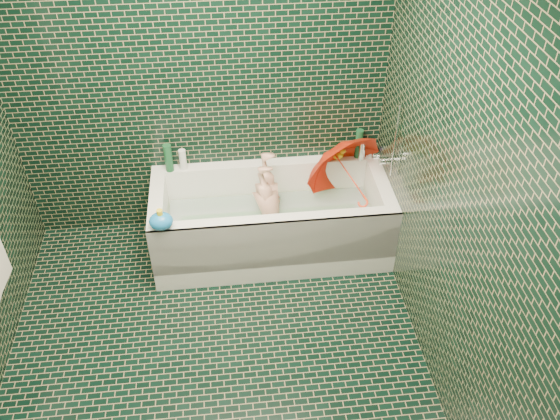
{
  "coord_description": "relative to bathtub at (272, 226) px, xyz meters",
  "views": [
    {
      "loc": [
        0.14,
        -2.26,
        3.1
      ],
      "look_at": [
        0.49,
        0.82,
        0.52
      ],
      "focal_mm": 38.0,
      "sensor_mm": 36.0,
      "label": 1
    }
  ],
  "objects": [
    {
      "name": "bottle_left_short",
      "position": [
        -0.61,
        0.33,
        0.42
      ],
      "size": [
        0.06,
        0.06,
        0.16
      ],
      "primitive_type": "cylinder",
      "rotation": [
        0.0,
        0.0,
        -0.26
      ],
      "color": "white",
      "rests_on": "bathtub"
    },
    {
      "name": "bottle_left_tall",
      "position": [
        -0.71,
        0.32,
        0.45
      ],
      "size": [
        0.08,
        0.08,
        0.22
      ],
      "primitive_type": "cylinder",
      "rotation": [
        0.0,
        0.0,
        0.4
      ],
      "color": "#154B28",
      "rests_on": "bathtub"
    },
    {
      "name": "rubber_duck",
      "position": [
        0.54,
        0.33,
        0.38
      ],
      "size": [
        0.12,
        0.09,
        0.09
      ],
      "rotation": [
        0.0,
        0.0,
        -0.29
      ],
      "color": "yellow",
      "rests_on": "bathtub"
    },
    {
      "name": "bathtub",
      "position": [
        0.0,
        0.0,
        0.0
      ],
      "size": [
        1.7,
        0.75,
        0.55
      ],
      "color": "white",
      "rests_on": "floor"
    },
    {
      "name": "water",
      "position": [
        0.0,
        0.02,
        0.09
      ],
      "size": [
        1.48,
        0.53,
        0.0
      ],
      "primitive_type": "cube",
      "color": "silver",
      "rests_on": "bathtub"
    },
    {
      "name": "faucet",
      "position": [
        0.81,
        0.01,
        0.56
      ],
      "size": [
        0.18,
        0.19,
        0.55
      ],
      "color": "silver",
      "rests_on": "wall_right"
    },
    {
      "name": "bottle_right_tall",
      "position": [
        0.69,
        0.34,
        0.45
      ],
      "size": [
        0.06,
        0.06,
        0.23
      ],
      "primitive_type": "cylinder",
      "rotation": [
        0.0,
        0.0,
        0.05
      ],
      "color": "#154B28",
      "rests_on": "bathtub"
    },
    {
      "name": "soap_bottle_b",
      "position": [
        0.8,
        0.33,
        0.34
      ],
      "size": [
        0.09,
        0.09,
        0.17
      ],
      "primitive_type": "imported",
      "rotation": [
        0.0,
        0.0,
        0.19
      ],
      "color": "#451B67",
      "rests_on": "bathtub"
    },
    {
      "name": "bottle_right_pump",
      "position": [
        0.71,
        0.31,
        0.42
      ],
      "size": [
        0.05,
        0.05,
        0.16
      ],
      "primitive_type": "cylinder",
      "rotation": [
        0.0,
        0.0,
        -0.07
      ],
      "color": "silver",
      "rests_on": "bathtub"
    },
    {
      "name": "wall_back",
      "position": [
        -0.45,
        0.39,
        1.04
      ],
      "size": [
        2.8,
        0.0,
        2.8
      ],
      "primitive_type": "plane",
      "rotation": [
        1.57,
        0.0,
        0.0
      ],
      "color": "black",
      "rests_on": "floor"
    },
    {
      "name": "soap_bottle_c",
      "position": [
        0.65,
        0.36,
        0.34
      ],
      "size": [
        0.17,
        0.17,
        0.18
      ],
      "primitive_type": "imported",
      "rotation": [
        0.0,
        0.0,
        0.18
      ],
      "color": "#154B28",
      "rests_on": "bathtub"
    },
    {
      "name": "wall_right",
      "position": [
        0.85,
        -1.01,
        1.04
      ],
      "size": [
        0.0,
        2.8,
        2.8
      ],
      "primitive_type": "plane",
      "rotation": [
        1.57,
        0.0,
        -1.57
      ],
      "color": "black",
      "rests_on": "floor"
    },
    {
      "name": "bath_mat",
      "position": [
        0.0,
        0.02,
        -0.06
      ],
      "size": [
        1.35,
        0.47,
        0.01
      ],
      "primitive_type": "cube",
      "color": "green",
      "rests_on": "bathtub"
    },
    {
      "name": "umbrella",
      "position": [
        0.58,
        0.1,
        0.34
      ],
      "size": [
        0.9,
        0.87,
        0.9
      ],
      "primitive_type": "imported",
      "rotation": [
        0.44,
        -0.47,
        0.23
      ],
      "color": "red",
      "rests_on": "bathtub"
    },
    {
      "name": "bath_toy",
      "position": [
        -0.74,
        -0.33,
        0.41
      ],
      "size": [
        0.16,
        0.13,
        0.15
      ],
      "rotation": [
        0.0,
        0.0,
        -0.0
      ],
      "color": "blue",
      "rests_on": "bathtub"
    },
    {
      "name": "floor",
      "position": [
        -0.45,
        -1.01,
        -0.21
      ],
      "size": [
        2.8,
        2.8,
        0.0
      ],
      "primitive_type": "plane",
      "color": "black",
      "rests_on": "ground"
    },
    {
      "name": "soap_bottle_a",
      "position": [
        0.8,
        0.31,
        0.34
      ],
      "size": [
        0.1,
        0.1,
        0.24
      ],
      "primitive_type": "imported",
      "rotation": [
        0.0,
        0.0,
        0.13
      ],
      "color": "white",
      "rests_on": "bathtub"
    },
    {
      "name": "child",
      "position": [
        -0.0,
        0.05,
        0.1
      ],
      "size": [
        0.97,
        0.57,
        0.28
      ],
      "primitive_type": "imported",
      "rotation": [
        -1.5,
        0.0,
        -1.85
      ],
      "color": "tan",
      "rests_on": "bathtub"
    }
  ]
}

